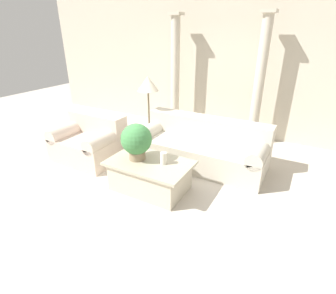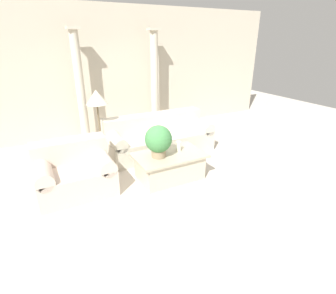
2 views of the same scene
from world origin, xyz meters
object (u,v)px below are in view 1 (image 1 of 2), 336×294
object	(u,v)px
coffee_table	(150,175)
floor_lamp	(148,87)
potted_plant	(136,140)
sofa_long	(202,147)
loveseat	(90,141)

from	to	relation	value
coffee_table	floor_lamp	distance (m)	1.94
potted_plant	coffee_table	bearing A→B (deg)	1.38
sofa_long	loveseat	bearing A→B (deg)	-157.25
sofa_long	potted_plant	size ratio (longest dim) A/B	4.12
sofa_long	potted_plant	distance (m)	1.42
sofa_long	coffee_table	world-z (taller)	sofa_long
coffee_table	potted_plant	size ratio (longest dim) A/B	2.23
potted_plant	floor_lamp	bearing A→B (deg)	116.01
sofa_long	loveseat	world-z (taller)	same
potted_plant	loveseat	bearing A→B (deg)	164.49
sofa_long	potted_plant	bearing A→B (deg)	-115.69
loveseat	potted_plant	distance (m)	1.51
potted_plant	floor_lamp	xyz separation A→B (m)	(-0.67, 1.38, 0.49)
potted_plant	floor_lamp	size ratio (longest dim) A/B	0.38
loveseat	floor_lamp	world-z (taller)	floor_lamp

